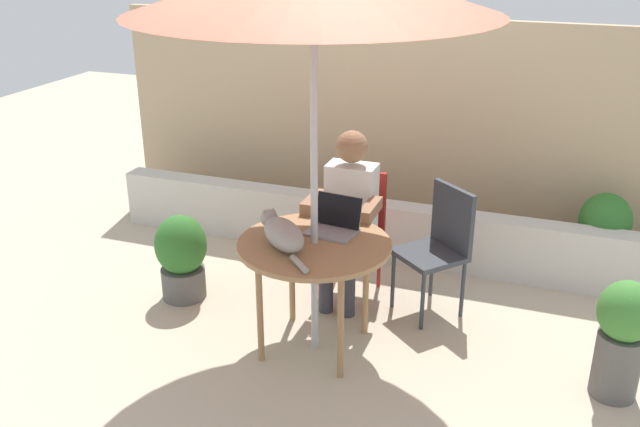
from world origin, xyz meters
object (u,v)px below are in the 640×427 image
potted_plant_corner (622,335)px  chair_empty (440,240)px  potted_plant_by_chair (604,230)px  cat (282,233)px  laptop (335,221)px  patio_table (314,253)px  person_seated (348,209)px  potted_plant_near_fence (182,255)px  chair_occupied (355,223)px

potted_plant_corner → chair_empty: bearing=151.9°
potted_plant_by_chair → potted_plant_corner: bearing=-87.0°
cat → potted_plant_corner: bearing=7.0°
chair_empty → potted_plant_by_chair: 1.41m
laptop → potted_plant_by_chair: laptop is taller
patio_table → potted_plant_by_chair: patio_table is taller
chair_empty → potted_plant_corner: bearing=-28.1°
person_seated → chair_empty: bearing=6.5°
cat → potted_plant_near_fence: size_ratio=0.79×
chair_occupied → potted_plant_by_chair: 1.90m
chair_occupied → person_seated: (0.00, -0.16, 0.17)m
patio_table → chair_occupied: 0.84m
chair_empty → cat: 1.20m
potted_plant_corner → person_seated: bearing=163.1°
person_seated → potted_plant_corner: person_seated is taller
patio_table → laptop: laptop is taller
chair_occupied → patio_table: bearing=-90.0°
chair_empty → cat: bearing=-133.0°
potted_plant_corner → cat: bearing=-173.0°
laptop → person_seated: bearing=97.4°
person_seated → potted_plant_by_chair: size_ratio=1.83×
cat → potted_plant_near_fence: (-0.96, 0.40, -0.49)m
patio_table → chair_empty: size_ratio=1.05×
potted_plant_near_fence → potted_plant_by_chair: size_ratio=0.94×
laptop → cat: laptop is taller
laptop → chair_occupied: bearing=95.5°
chair_occupied → chair_empty: same height
cat → potted_plant_by_chair: size_ratio=0.74×
person_seated → potted_plant_near_fence: (-1.12, -0.38, -0.37)m
person_seated → potted_plant_by_chair: 1.99m
patio_table → laptop: 0.26m
chair_occupied → cat: (-0.16, -0.94, 0.29)m
patio_table → potted_plant_near_fence: 1.20m
chair_empty → potted_plant_corner: 1.31m
laptop → potted_plant_corner: laptop is taller
chair_occupied → laptop: bearing=-84.5°
chair_empty → person_seated: bearing=-173.5°
patio_table → cat: bearing=-144.8°
chair_empty → cat: size_ratio=1.79×
chair_occupied → cat: 1.00m
potted_plant_near_fence → patio_table: bearing=-14.3°
laptop → cat: size_ratio=0.65×
patio_table → person_seated: bearing=90.0°
chair_occupied → potted_plant_by_chair: size_ratio=1.33×
chair_occupied → cat: cat is taller
chair_occupied → chair_empty: 0.64m
chair_empty → potted_plant_by_chair: (1.07, 0.91, -0.14)m
patio_table → cat: 0.25m
person_seated → laptop: person_seated is taller
potted_plant_near_fence → potted_plant_corner: (2.90, -0.16, 0.06)m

